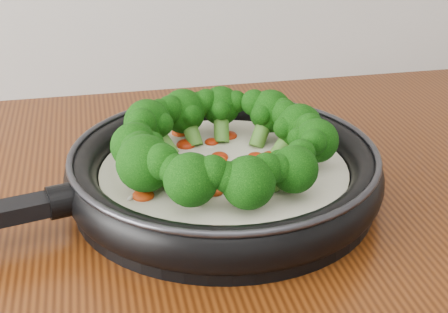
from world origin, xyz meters
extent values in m
cylinder|color=black|center=(-0.05, 1.13, 0.91)|extent=(0.40, 0.40, 0.01)
torus|color=black|center=(-0.05, 1.13, 0.93)|extent=(0.42, 0.42, 0.04)
torus|color=#2D2D33|center=(-0.05, 1.13, 0.96)|extent=(0.41, 0.41, 0.01)
cylinder|color=black|center=(-0.22, 1.09, 0.94)|extent=(0.04, 0.04, 0.03)
cylinder|color=silver|center=(-0.05, 1.13, 0.92)|extent=(0.33, 0.33, 0.02)
ellipsoid|color=#A42107|center=(-0.01, 1.14, 0.94)|extent=(0.03, 0.03, 0.01)
ellipsoid|color=#A42107|center=(-0.10, 1.15, 0.94)|extent=(0.03, 0.03, 0.01)
ellipsoid|color=#C5380C|center=(-0.05, 1.14, 0.94)|extent=(0.03, 0.03, 0.01)
ellipsoid|color=#A42107|center=(0.01, 1.14, 0.94)|extent=(0.02, 0.02, 0.01)
ellipsoid|color=#A42107|center=(-0.05, 1.19, 0.94)|extent=(0.02, 0.02, 0.01)
ellipsoid|color=#C5380C|center=(-0.07, 1.07, 0.94)|extent=(0.02, 0.02, 0.01)
ellipsoid|color=#A42107|center=(-0.05, 1.10, 0.94)|extent=(0.02, 0.02, 0.01)
ellipsoid|color=#A42107|center=(0.03, 1.15, 0.94)|extent=(0.03, 0.03, 0.01)
ellipsoid|color=#C5380C|center=(0.00, 1.13, 0.94)|extent=(0.03, 0.03, 0.01)
ellipsoid|color=#A42107|center=(0.01, 1.14, 0.94)|extent=(0.03, 0.03, 0.01)
ellipsoid|color=#A42107|center=(-0.02, 1.06, 0.94)|extent=(0.02, 0.02, 0.01)
ellipsoid|color=#C5380C|center=(-0.08, 1.23, 0.94)|extent=(0.03, 0.03, 0.01)
ellipsoid|color=#A42107|center=(-0.02, 1.13, 0.94)|extent=(0.03, 0.03, 0.01)
ellipsoid|color=#A42107|center=(-0.01, 1.12, 0.94)|extent=(0.03, 0.03, 0.01)
ellipsoid|color=#C5380C|center=(-0.07, 1.09, 0.94)|extent=(0.02, 0.02, 0.01)
ellipsoid|color=#A42107|center=(-0.14, 1.10, 0.94)|extent=(0.03, 0.03, 0.01)
ellipsoid|color=#A42107|center=(-0.02, 1.21, 0.94)|extent=(0.03, 0.03, 0.01)
ellipsoid|color=#C5380C|center=(-0.08, 1.08, 0.94)|extent=(0.03, 0.03, 0.01)
ellipsoid|color=#A42107|center=(-0.08, 1.19, 0.94)|extent=(0.03, 0.03, 0.01)
ellipsoid|color=#A42107|center=(-0.05, 1.15, 0.94)|extent=(0.03, 0.03, 0.01)
ellipsoid|color=#C5380C|center=(-0.03, 1.06, 0.94)|extent=(0.02, 0.02, 0.01)
ellipsoid|color=#A42107|center=(-0.06, 1.12, 0.94)|extent=(0.03, 0.03, 0.01)
ellipsoid|color=#A42107|center=(-0.09, 1.09, 0.94)|extent=(0.02, 0.02, 0.01)
ellipsoid|color=#C5380C|center=(-0.14, 1.08, 0.94)|extent=(0.03, 0.03, 0.01)
ellipsoid|color=white|center=(0.05, 1.18, 0.94)|extent=(0.01, 0.01, 0.00)
ellipsoid|color=white|center=(-0.06, 1.08, 0.94)|extent=(0.01, 0.01, 0.00)
ellipsoid|color=white|center=(-0.06, 1.11, 0.94)|extent=(0.01, 0.01, 0.00)
ellipsoid|color=white|center=(-0.13, 1.13, 0.94)|extent=(0.01, 0.01, 0.00)
ellipsoid|color=white|center=(-0.14, 1.20, 0.94)|extent=(0.01, 0.01, 0.00)
ellipsoid|color=white|center=(-0.04, 1.13, 0.94)|extent=(0.01, 0.01, 0.00)
ellipsoid|color=white|center=(-0.04, 1.14, 0.94)|extent=(0.01, 0.01, 0.00)
ellipsoid|color=white|center=(-0.05, 1.18, 0.94)|extent=(0.01, 0.01, 0.00)
ellipsoid|color=white|center=(-0.10, 1.15, 0.94)|extent=(0.01, 0.01, 0.00)
ellipsoid|color=white|center=(0.04, 1.10, 0.94)|extent=(0.01, 0.01, 0.00)
ellipsoid|color=white|center=(-0.04, 1.09, 0.94)|extent=(0.01, 0.01, 0.00)
ellipsoid|color=white|center=(-0.09, 1.05, 0.94)|extent=(0.01, 0.01, 0.00)
ellipsoid|color=white|center=(-0.01, 1.12, 0.94)|extent=(0.01, 0.01, 0.00)
ellipsoid|color=white|center=(0.01, 1.06, 0.94)|extent=(0.01, 0.01, 0.00)
ellipsoid|color=white|center=(-0.04, 1.12, 0.94)|extent=(0.01, 0.01, 0.00)
ellipsoid|color=white|center=(-0.05, 1.11, 0.94)|extent=(0.01, 0.01, 0.00)
ellipsoid|color=white|center=(-0.15, 1.08, 0.94)|extent=(0.01, 0.01, 0.00)
ellipsoid|color=white|center=(-0.11, 1.14, 0.94)|extent=(0.01, 0.01, 0.00)
ellipsoid|color=white|center=(-0.10, 1.01, 0.94)|extent=(0.01, 0.01, 0.00)
ellipsoid|color=white|center=(0.00, 1.12, 0.94)|extent=(0.01, 0.01, 0.00)
ellipsoid|color=white|center=(-0.05, 1.11, 0.94)|extent=(0.01, 0.01, 0.00)
ellipsoid|color=white|center=(-0.03, 1.07, 0.94)|extent=(0.01, 0.01, 0.00)
cylinder|color=#579330|center=(0.03, 1.14, 0.95)|extent=(0.04, 0.03, 0.04)
sphere|color=black|center=(0.05, 1.15, 0.97)|extent=(0.06, 0.06, 0.05)
sphere|color=black|center=(0.03, 1.17, 0.98)|extent=(0.04, 0.04, 0.03)
sphere|color=black|center=(0.05, 1.13, 0.97)|extent=(0.04, 0.04, 0.03)
sphere|color=black|center=(0.03, 1.14, 0.97)|extent=(0.03, 0.03, 0.03)
cylinder|color=#579330|center=(0.01, 1.18, 0.95)|extent=(0.04, 0.04, 0.04)
sphere|color=black|center=(0.02, 1.19, 0.97)|extent=(0.06, 0.06, 0.05)
sphere|color=black|center=(0.01, 1.20, 0.98)|extent=(0.04, 0.04, 0.03)
sphere|color=black|center=(0.03, 1.18, 0.98)|extent=(0.04, 0.04, 0.03)
sphere|color=black|center=(0.01, 1.18, 0.97)|extent=(0.03, 0.03, 0.03)
cylinder|color=#579330|center=(-0.03, 1.20, 0.95)|extent=(0.02, 0.04, 0.04)
sphere|color=black|center=(-0.03, 1.22, 0.97)|extent=(0.06, 0.06, 0.05)
sphere|color=black|center=(-0.05, 1.22, 0.98)|extent=(0.04, 0.04, 0.03)
sphere|color=black|center=(-0.01, 1.22, 0.98)|extent=(0.03, 0.03, 0.03)
sphere|color=black|center=(-0.03, 1.20, 0.97)|extent=(0.03, 0.03, 0.02)
cylinder|color=#579330|center=(-0.07, 1.20, 0.95)|extent=(0.03, 0.04, 0.04)
sphere|color=black|center=(-0.08, 1.22, 0.97)|extent=(0.06, 0.06, 0.05)
sphere|color=black|center=(-0.09, 1.21, 0.98)|extent=(0.04, 0.04, 0.03)
sphere|color=black|center=(-0.06, 1.22, 0.98)|extent=(0.04, 0.04, 0.03)
sphere|color=black|center=(-0.07, 1.20, 0.97)|extent=(0.03, 0.03, 0.03)
cylinder|color=#579330|center=(-0.11, 1.18, 0.95)|extent=(0.04, 0.04, 0.04)
sphere|color=black|center=(-0.12, 1.19, 0.97)|extent=(0.06, 0.06, 0.05)
sphere|color=black|center=(-0.13, 1.17, 0.98)|extent=(0.04, 0.04, 0.03)
sphere|color=black|center=(-0.11, 1.20, 0.98)|extent=(0.04, 0.04, 0.03)
sphere|color=black|center=(-0.11, 1.18, 0.97)|extent=(0.03, 0.03, 0.03)
cylinder|color=#579330|center=(-0.12, 1.13, 0.95)|extent=(0.04, 0.02, 0.04)
sphere|color=black|center=(-0.14, 1.13, 0.97)|extent=(0.06, 0.06, 0.05)
sphere|color=black|center=(-0.14, 1.11, 0.98)|extent=(0.04, 0.04, 0.03)
sphere|color=black|center=(-0.14, 1.15, 0.97)|extent=(0.04, 0.04, 0.03)
sphere|color=black|center=(-0.12, 1.13, 0.97)|extent=(0.03, 0.03, 0.03)
cylinder|color=#579330|center=(-0.12, 1.09, 0.95)|extent=(0.04, 0.03, 0.04)
sphere|color=black|center=(-0.14, 1.08, 0.97)|extent=(0.07, 0.07, 0.06)
sphere|color=black|center=(-0.12, 1.07, 0.98)|extent=(0.04, 0.04, 0.04)
sphere|color=black|center=(-0.14, 1.11, 0.98)|extent=(0.04, 0.04, 0.03)
sphere|color=black|center=(-0.12, 1.09, 0.97)|extent=(0.03, 0.03, 0.03)
cylinder|color=#579330|center=(-0.09, 1.06, 0.95)|extent=(0.03, 0.04, 0.04)
sphere|color=black|center=(-0.10, 1.04, 0.97)|extent=(0.06, 0.06, 0.05)
sphere|color=black|center=(-0.08, 1.04, 0.98)|extent=(0.04, 0.04, 0.03)
sphere|color=black|center=(-0.11, 1.06, 0.98)|extent=(0.04, 0.04, 0.03)
sphere|color=black|center=(-0.09, 1.06, 0.97)|extent=(0.03, 0.03, 0.03)
cylinder|color=#579330|center=(-0.04, 1.05, 0.95)|extent=(0.02, 0.04, 0.04)
sphere|color=black|center=(-0.04, 1.03, 0.97)|extent=(0.06, 0.06, 0.05)
sphere|color=black|center=(-0.02, 1.04, 0.98)|extent=(0.04, 0.04, 0.03)
sphere|color=black|center=(-0.06, 1.03, 0.97)|extent=(0.04, 0.04, 0.03)
sphere|color=black|center=(-0.04, 1.05, 0.97)|extent=(0.03, 0.03, 0.03)
cylinder|color=#579330|center=(0.00, 1.06, 0.95)|extent=(0.04, 0.04, 0.04)
sphere|color=black|center=(0.01, 1.05, 0.97)|extent=(0.06, 0.06, 0.05)
sphere|color=black|center=(0.02, 1.06, 0.98)|extent=(0.04, 0.04, 0.03)
sphere|color=black|center=(-0.01, 1.04, 0.97)|extent=(0.03, 0.03, 0.03)
sphere|color=black|center=(0.00, 1.06, 0.97)|extent=(0.03, 0.03, 0.02)
cylinder|color=#579330|center=(0.03, 1.10, 0.95)|extent=(0.04, 0.03, 0.04)
sphere|color=black|center=(0.05, 1.10, 0.97)|extent=(0.06, 0.06, 0.05)
sphere|color=black|center=(0.05, 1.12, 0.98)|extent=(0.04, 0.04, 0.03)
sphere|color=black|center=(0.04, 1.08, 0.98)|extent=(0.03, 0.03, 0.03)
sphere|color=black|center=(0.03, 1.10, 0.97)|extent=(0.03, 0.03, 0.02)
camera|label=1|loc=(-0.18, 0.50, 1.26)|focal=52.09mm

